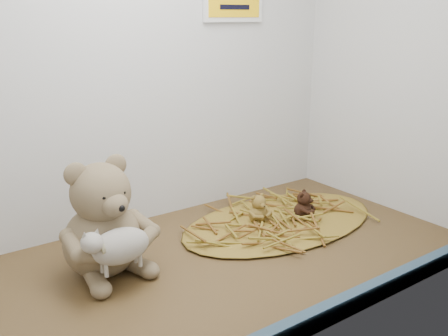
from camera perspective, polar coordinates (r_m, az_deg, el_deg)
alcove_shell at (r=100.67cm, az=-5.98°, el=14.12°), size 120.40×60.20×90.40cm
front_rail at (r=85.24cm, az=8.33°, el=-17.61°), size 119.28×2.20×3.60cm
straw_bed at (r=126.84cm, az=6.45°, el=-6.01°), size 54.93×31.89×1.06cm
main_teddy at (r=101.64cm, az=-13.86°, el=-5.45°), size 21.64×22.57×23.92cm
toy_lamb at (r=95.51cm, az=-11.77°, el=-8.73°), size 14.78×9.02×9.55cm
mini_teddy_tan at (r=123.53cm, az=3.92°, el=-4.49°), size 6.04×6.36×7.28cm
mini_teddy_brown at (r=127.28cm, az=9.03°, el=-4.02°), size 8.31×8.39×7.22cm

